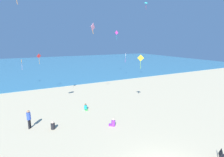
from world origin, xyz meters
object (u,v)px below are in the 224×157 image
Objects in this scene: person_0 at (86,108)px; kite_teal at (146,3)px; person_1 at (29,118)px; person_2 at (113,123)px; kite_orange at (21,62)px; kite_pink at (93,27)px; kite_white at (126,56)px; kite_red at (39,56)px; kite_yellow at (141,58)px; beach_chair_near_camera at (223,155)px; person_3 at (53,126)px; kite_magenta at (117,33)px.

kite_teal reaches higher than person_0.
person_2 is (6.81, -2.98, -0.72)m from person_1.
kite_teal is (17.87, -9.19, 9.11)m from kite_orange.
person_0 is 0.96× the size of person_2.
kite_white is at bearing 45.39° from kite_pink.
kite_pink reaches higher than person_1.
kite_teal is 0.87× the size of kite_pink.
kite_red is 0.76× the size of kite_white.
kite_yellow is at bearing 70.27° from person_0.
kite_yellow is 17.74m from kite_white.
kite_orange is at bearing 165.86° from beach_chair_near_camera.
person_1 reaches higher than person_2.
person_1 is 1.57× the size of kite_teal.
person_0 is 4.89m from person_3.
kite_white reaches higher than person_3.
kite_teal is (15.73, 7.75, 13.09)m from person_3.
person_3 is at bearing -153.79° from kite_teal.
person_1 is 1.02× the size of kite_orange.
person_1 is (-5.82, -1.78, 0.73)m from person_0.
person_0 is 19.76m from kite_white.
kite_orange is (-11.56, 26.17, 4.02)m from beach_chair_near_camera.
person_3 is 0.44× the size of kite_orange.
kite_magenta is (6.77, 17.96, 3.60)m from kite_yellow.
kite_pink is at bearing -134.61° from kite_white.
kite_red reaches higher than kite_orange.
beach_chair_near_camera is at bearing -91.92° from kite_yellow.
kite_orange reaches higher than person_2.
kite_teal is (17.57, 6.69, 12.37)m from person_1.
kite_pink reaches higher than kite_white.
person_1 is at bearing -159.14° from kite_teal.
person_0 is 8.26m from kite_yellow.
kite_orange is at bearing 18.47° from person_3.
person_0 is 22.10m from kite_magenta.
kite_yellow is at bearing -43.17° from kite_pink.
kite_magenta is 5.33m from kite_white.
person_2 is at bearing -138.03° from kite_teal.
kite_teal reaches higher than kite_pink.
kite_orange is 19.73m from kite_white.
kite_magenta reaches higher than kite_pink.
kite_orange is 15.55m from kite_pink.
kite_magenta is 1.56× the size of kite_pink.
kite_yellow is at bearing -75.02° from person_3.
person_2 is 20.55m from kite_orange.
kite_teal reaches higher than person_3.
kite_orange is (-6.12, 14.11, 3.99)m from person_0.
person_1 is at bearing -141.48° from kite_white.
kite_white is at bearing -63.10° from kite_magenta.
kite_teal reaches higher than kite_orange.
person_0 is at bearing -45.60° from person_2.
person_1 is 22.50m from kite_teal.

